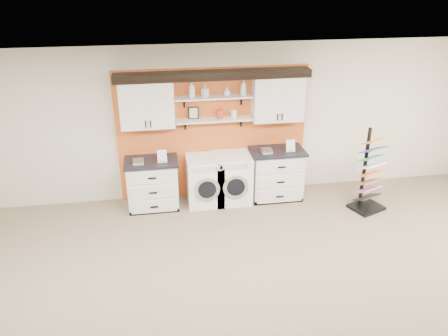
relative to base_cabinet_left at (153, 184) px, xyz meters
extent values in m
plane|color=white|center=(1.13, -3.64, 2.35)|extent=(10.00, 10.00, 0.00)
plane|color=beige|center=(1.13, 0.36, 0.95)|extent=(10.00, 0.00, 10.00)
cube|color=#C95722|center=(1.13, 0.32, 0.75)|extent=(3.40, 0.07, 2.40)
cube|color=white|center=(0.00, 0.16, 1.43)|extent=(0.90, 0.34, 0.84)
cube|color=white|center=(-0.22, -0.02, 1.43)|extent=(0.42, 0.01, 0.78)
cube|color=white|center=(0.22, -0.02, 1.43)|extent=(0.42, 0.01, 0.78)
cube|color=white|center=(2.26, 0.16, 1.43)|extent=(0.90, 0.34, 0.84)
cube|color=white|center=(2.04, -0.02, 1.43)|extent=(0.42, 0.01, 0.78)
cube|color=white|center=(2.48, -0.02, 1.43)|extent=(0.42, 0.01, 0.78)
cube|color=white|center=(1.13, 0.16, 1.08)|extent=(1.32, 0.28, 0.03)
cube|color=white|center=(1.13, 0.16, 1.48)|extent=(1.32, 0.28, 0.03)
cube|color=black|center=(1.13, 0.18, 1.88)|extent=(3.30, 0.40, 0.10)
cube|color=black|center=(1.13, -0.01, 1.82)|extent=(3.30, 0.04, 0.04)
cube|color=black|center=(0.78, 0.21, 1.20)|extent=(0.18, 0.02, 0.22)
cube|color=beige|center=(0.78, 0.20, 1.20)|extent=(0.14, 0.01, 0.18)
cylinder|color=red|center=(1.23, 0.16, 1.17)|extent=(0.11, 0.11, 0.16)
cylinder|color=silver|center=(1.48, 0.16, 1.16)|extent=(0.10, 0.10, 0.14)
cube|color=white|center=(0.00, 0.01, -0.02)|extent=(0.87, 0.60, 0.87)
cube|color=black|center=(0.00, -0.26, -0.42)|extent=(0.87, 0.06, 0.07)
cube|color=black|center=(0.00, 0.01, 0.43)|extent=(0.92, 0.66, 0.04)
cube|color=white|center=(0.00, -0.30, 0.26)|extent=(0.79, 0.02, 0.24)
cube|color=white|center=(0.00, -0.30, -0.02)|extent=(0.79, 0.02, 0.24)
cube|color=white|center=(0.00, -0.30, -0.30)|extent=(0.79, 0.02, 0.24)
cube|color=white|center=(2.26, 0.01, 0.00)|extent=(0.91, 0.60, 0.91)
cube|color=black|center=(2.26, -0.26, -0.42)|extent=(0.91, 0.06, 0.07)
cube|color=black|center=(2.26, 0.01, 0.48)|extent=(0.97, 0.66, 0.04)
cube|color=white|center=(2.26, -0.30, 0.30)|extent=(0.83, 0.02, 0.25)
cube|color=white|center=(2.26, -0.30, 0.00)|extent=(0.83, 0.02, 0.25)
cube|color=white|center=(2.26, -0.30, -0.29)|extent=(0.83, 0.02, 0.25)
cube|color=white|center=(0.93, 0.01, -0.01)|extent=(0.64, 0.66, 0.89)
cube|color=silver|center=(0.93, -0.33, 0.37)|extent=(0.54, 0.02, 0.09)
cylinder|color=silver|center=(0.93, -0.33, -0.02)|extent=(0.45, 0.05, 0.45)
cylinder|color=black|center=(0.93, -0.35, -0.02)|extent=(0.32, 0.03, 0.32)
cube|color=white|center=(1.44, 0.01, 0.00)|extent=(0.65, 0.66, 0.91)
cube|color=silver|center=(1.44, -0.33, 0.39)|extent=(0.55, 0.02, 0.10)
cylinder|color=silver|center=(1.44, -0.33, -0.01)|extent=(0.46, 0.05, 0.46)
cylinder|color=black|center=(1.44, -0.35, -0.01)|extent=(0.32, 0.03, 0.32)
cube|color=black|center=(3.76, -0.70, -0.43)|extent=(0.67, 0.62, 0.05)
cube|color=black|center=(3.69, -0.55, 0.31)|extent=(0.06, 0.06, 1.44)
cube|color=black|center=(3.75, -0.69, -0.23)|extent=(0.51, 0.40, 0.13)
cube|color=#DC61C7|center=(3.75, -0.69, -0.07)|extent=(0.51, 0.40, 0.13)
cube|color=olive|center=(3.75, -0.69, 0.08)|extent=(0.51, 0.40, 0.13)
cube|color=orange|center=(3.75, -0.69, 0.23)|extent=(0.51, 0.40, 0.13)
cube|color=white|center=(3.75, -0.69, 0.38)|extent=(0.51, 0.40, 0.13)
cube|color=teal|center=(3.75, -0.69, 0.54)|extent=(0.51, 0.40, 0.13)
cube|color=#392FA5|center=(3.75, -0.69, 0.69)|extent=(0.51, 0.40, 0.13)
cube|color=orange|center=(3.75, -0.69, 0.84)|extent=(0.51, 0.40, 0.13)
imported|color=silver|center=(0.76, 0.16, 1.64)|extent=(0.16, 0.16, 0.29)
imported|color=silver|center=(0.98, 0.16, 1.60)|extent=(0.13, 0.13, 0.21)
imported|color=silver|center=(1.36, 0.16, 1.57)|extent=(0.16, 0.16, 0.15)
imported|color=silver|center=(1.64, 0.16, 1.63)|extent=(0.13, 0.13, 0.28)
camera|label=1|loc=(0.15, -7.01, 3.52)|focal=35.00mm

